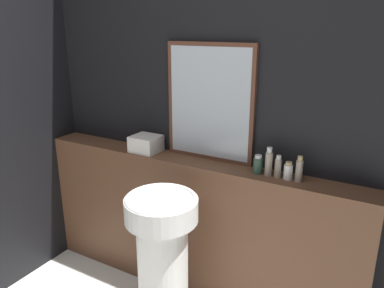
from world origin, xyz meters
TOP-DOWN VIEW (x-y plane):
  - wall_back at (0.00, 1.70)m, footprint 8.00×0.06m
  - vanity_counter at (0.00, 1.57)m, footprint 2.27×0.21m
  - pedestal_sink at (0.07, 1.13)m, footprint 0.41×0.41m
  - mirror at (0.09, 1.65)m, footprint 0.59×0.03m
  - towel_stack at (-0.35, 1.57)m, footprint 0.19×0.17m
  - shampoo_bottle at (0.45, 1.57)m, footprint 0.06×0.06m
  - conditioner_bottle at (0.52, 1.57)m, footprint 0.04×0.04m
  - lotion_bottle at (0.57, 1.57)m, footprint 0.04×0.04m
  - body_wash_bottle at (0.63, 1.57)m, footprint 0.05×0.05m
  - hand_soap_bottle at (0.69, 1.57)m, footprint 0.04×0.04m

SIDE VIEW (x-z plane):
  - vanity_counter at x=0.00m, z-range 0.00..0.97m
  - pedestal_sink at x=0.07m, z-range 0.06..0.97m
  - body_wash_bottle at x=0.63m, z-range 0.97..1.07m
  - shampoo_bottle at x=0.45m, z-range 0.97..1.08m
  - towel_stack at x=-0.35m, z-range 0.97..1.08m
  - lotion_bottle at x=0.57m, z-range 0.97..1.10m
  - hand_soap_bottle at x=0.69m, z-range 0.97..1.11m
  - conditioner_bottle at x=0.52m, z-range 0.97..1.14m
  - wall_back at x=0.00m, z-range 0.00..2.50m
  - mirror at x=0.09m, z-range 0.97..1.70m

